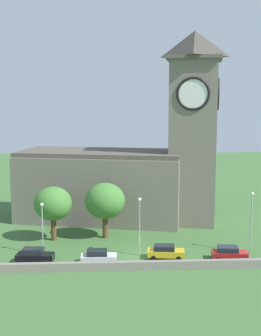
{
  "coord_description": "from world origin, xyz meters",
  "views": [
    {
      "loc": [
        -3.97,
        -54.28,
        19.13
      ],
      "look_at": [
        -0.71,
        6.95,
        10.13
      ],
      "focal_mm": 48.5,
      "sensor_mm": 36.0,
      "label": 1
    }
  ],
  "objects_px": {
    "car_white": "(98,257)",
    "streetlamp_east_mid": "(252,213)",
    "car_red": "(229,253)",
    "streetlamp_central": "(140,217)",
    "car_black": "(35,256)",
    "tree_by_tower": "(53,204)",
    "tree_riverside_west": "(105,201)",
    "church": "(128,168)",
    "streetlamp_west_mid": "(42,220)",
    "car_yellow": "(165,252)"
  },
  "relations": [
    {
      "from": "church",
      "to": "streetlamp_west_mid",
      "type": "height_order",
      "value": "church"
    },
    {
      "from": "streetlamp_west_mid",
      "to": "tree_riverside_west",
      "type": "xyz_separation_m",
      "value": [
        7.85,
        6.67,
        0.85
      ]
    },
    {
      "from": "car_black",
      "to": "streetlamp_central",
      "type": "distance_m",
      "value": 13.47
    },
    {
      "from": "car_white",
      "to": "streetlamp_east_mid",
      "type": "bearing_deg",
      "value": 8.83
    },
    {
      "from": "church",
      "to": "car_black",
      "type": "relative_size",
      "value": 7.24
    },
    {
      "from": "car_black",
      "to": "church",
      "type": "bearing_deg",
      "value": 58.33
    },
    {
      "from": "streetlamp_central",
      "to": "tree_by_tower",
      "type": "distance_m",
      "value": 13.41
    },
    {
      "from": "car_black",
      "to": "streetlamp_west_mid",
      "type": "distance_m",
      "value": 4.76
    },
    {
      "from": "car_white",
      "to": "tree_riverside_west",
      "type": "distance_m",
      "value": 11.35
    },
    {
      "from": "car_yellow",
      "to": "tree_by_tower",
      "type": "height_order",
      "value": "tree_by_tower"
    },
    {
      "from": "car_red",
      "to": "streetlamp_east_mid",
      "type": "height_order",
      "value": "streetlamp_east_mid"
    },
    {
      "from": "church",
      "to": "streetlamp_west_mid",
      "type": "relative_size",
      "value": 5.03
    },
    {
      "from": "streetlamp_east_mid",
      "to": "tree_riverside_west",
      "type": "distance_m",
      "value": 19.95
    },
    {
      "from": "church",
      "to": "streetlamp_east_mid",
      "type": "relative_size",
      "value": 4.24
    },
    {
      "from": "car_black",
      "to": "tree_riverside_west",
      "type": "distance_m",
      "value": 13.64
    },
    {
      "from": "tree_riverside_west",
      "to": "tree_by_tower",
      "type": "bearing_deg",
      "value": -173.7
    },
    {
      "from": "car_yellow",
      "to": "streetlamp_central",
      "type": "distance_m",
      "value": 5.26
    },
    {
      "from": "car_black",
      "to": "streetlamp_central",
      "type": "height_order",
      "value": "streetlamp_central"
    },
    {
      "from": "car_black",
      "to": "car_red",
      "type": "height_order",
      "value": "car_black"
    },
    {
      "from": "car_red",
      "to": "tree_riverside_west",
      "type": "relative_size",
      "value": 0.57
    },
    {
      "from": "car_red",
      "to": "tree_riverside_west",
      "type": "bearing_deg",
      "value": 146.43
    },
    {
      "from": "tree_by_tower",
      "to": "tree_riverside_west",
      "type": "bearing_deg",
      "value": 6.3
    },
    {
      "from": "car_yellow",
      "to": "streetlamp_east_mid",
      "type": "xyz_separation_m",
      "value": [
        11.11,
        1.62,
        4.32
      ]
    },
    {
      "from": "tree_riverside_west",
      "to": "car_black",
      "type": "bearing_deg",
      "value": -130.62
    },
    {
      "from": "car_white",
      "to": "streetlamp_west_mid",
      "type": "bearing_deg",
      "value": 152.1
    },
    {
      "from": "car_red",
      "to": "streetlamp_east_mid",
      "type": "distance_m",
      "value": 6.1
    },
    {
      "from": "car_black",
      "to": "car_yellow",
      "type": "distance_m",
      "value": 15.84
    },
    {
      "from": "car_white",
      "to": "streetlamp_central",
      "type": "distance_m",
      "value": 7.03
    },
    {
      "from": "car_red",
      "to": "streetlamp_central",
      "type": "xyz_separation_m",
      "value": [
        -10.77,
        2.26,
        4.03
      ]
    },
    {
      "from": "streetlamp_east_mid",
      "to": "church",
      "type": "bearing_deg",
      "value": 130.56
    },
    {
      "from": "car_white",
      "to": "car_yellow",
      "type": "bearing_deg",
      "value": 9.58
    },
    {
      "from": "car_yellow",
      "to": "car_white",
      "type": "bearing_deg",
      "value": -170.42
    },
    {
      "from": "streetlamp_east_mid",
      "to": "car_black",
      "type": "bearing_deg",
      "value": -174.91
    },
    {
      "from": "church",
      "to": "car_black",
      "type": "xyz_separation_m",
      "value": [
        -12.14,
        -19.68,
        -7.59
      ]
    },
    {
      "from": "church",
      "to": "car_red",
      "type": "distance_m",
      "value": 24.13
    },
    {
      "from": "car_black",
      "to": "tree_by_tower",
      "type": "height_order",
      "value": "tree_by_tower"
    },
    {
      "from": "car_white",
      "to": "streetlamp_west_mid",
      "type": "height_order",
      "value": "streetlamp_west_mid"
    },
    {
      "from": "car_red",
      "to": "tree_riverside_west",
      "type": "height_order",
      "value": "tree_riverside_west"
    },
    {
      "from": "car_red",
      "to": "streetlamp_west_mid",
      "type": "distance_m",
      "value": 23.44
    },
    {
      "from": "church",
      "to": "tree_riverside_west",
      "type": "height_order",
      "value": "church"
    },
    {
      "from": "car_yellow",
      "to": "car_red",
      "type": "bearing_deg",
      "value": -7.28
    },
    {
      "from": "car_yellow",
      "to": "tree_by_tower",
      "type": "distance_m",
      "value": 17.29
    },
    {
      "from": "streetlamp_west_mid",
      "to": "streetlamp_central",
      "type": "bearing_deg",
      "value": -5.04
    },
    {
      "from": "church",
      "to": "streetlamp_central",
      "type": "height_order",
      "value": "church"
    },
    {
      "from": "car_red",
      "to": "tree_by_tower",
      "type": "height_order",
      "value": "tree_by_tower"
    },
    {
      "from": "car_black",
      "to": "streetlamp_west_mid",
      "type": "relative_size",
      "value": 0.7
    },
    {
      "from": "car_white",
      "to": "tree_by_tower",
      "type": "distance_m",
      "value": 12.32
    },
    {
      "from": "church",
      "to": "car_white",
      "type": "height_order",
      "value": "church"
    },
    {
      "from": "car_black",
      "to": "streetlamp_east_mid",
      "type": "xyz_separation_m",
      "value": [
        26.93,
        2.4,
        4.25
      ]
    },
    {
      "from": "car_white",
      "to": "streetlamp_central",
      "type": "xyz_separation_m",
      "value": [
        5.09,
        2.66,
        4.05
      ]
    }
  ]
}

